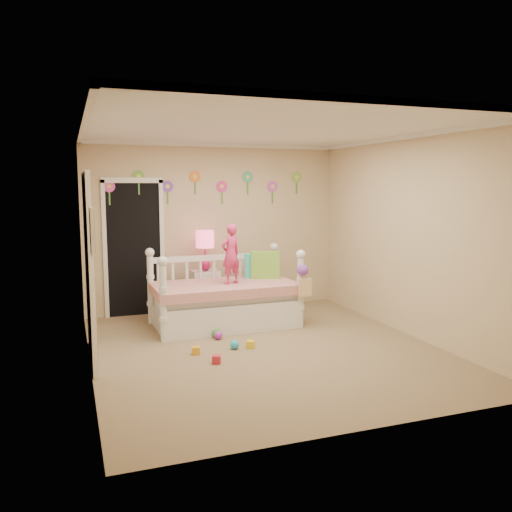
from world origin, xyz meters
name	(u,v)px	position (x,y,z in m)	size (l,w,h in m)	color
floor	(265,349)	(0.00, 0.00, 0.00)	(4.00, 4.50, 0.01)	#7F684C
ceiling	(266,128)	(0.00, 0.00, 2.60)	(4.00, 4.50, 0.01)	white
back_wall	(214,228)	(0.00, 2.25, 1.30)	(4.00, 0.01, 2.60)	tan
left_wall	(86,248)	(-2.00, 0.00, 1.30)	(0.01, 4.50, 2.60)	tan
right_wall	(409,236)	(2.00, 0.00, 1.30)	(0.01, 4.50, 2.60)	tan
crown_molding	(266,131)	(0.00, 0.00, 2.57)	(4.00, 4.50, 0.06)	white
daybed	(224,287)	(-0.15, 1.21, 0.54)	(2.01, 1.08, 1.09)	white
pillow_turquoise	(257,266)	(0.43, 1.46, 0.78)	(0.36, 0.12, 0.36)	#28CAAC
pillow_lime	(265,265)	(0.52, 1.38, 0.80)	(0.42, 0.15, 0.39)	#77BA38
child	(231,254)	(-0.08, 1.13, 1.02)	(0.30, 0.20, 0.83)	#DD326A
nightstand	(206,292)	(-0.24, 1.93, 0.34)	(0.41, 0.31, 0.68)	white
table_lamp	(205,244)	(-0.24, 1.93, 1.08)	(0.28, 0.28, 0.61)	#CE1B63
closet_doorway	(134,247)	(-1.25, 2.23, 1.03)	(0.90, 0.04, 2.07)	black
flower_decals	(209,186)	(-0.09, 2.24, 1.94)	(3.40, 0.02, 0.50)	#B2668C
mirror_closet	(90,268)	(-1.96, 0.30, 1.05)	(0.07, 1.30, 2.10)	white
wall_picture	(92,231)	(-1.97, -0.90, 1.55)	(0.05, 0.34, 0.42)	white
hanging_bag	(303,281)	(0.81, 0.68, 0.66)	(0.20, 0.16, 0.36)	beige
toy_scatter	(227,347)	(-0.46, 0.07, 0.06)	(0.80, 1.30, 0.11)	#996666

